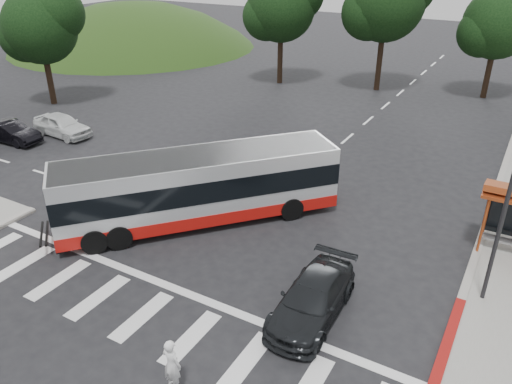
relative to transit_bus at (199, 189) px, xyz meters
The scene contains 15 objects.
ground 2.80m from the transit_bus, 29.84° to the right, with size 140.00×140.00×0.00m, color black.
curb_east 13.06m from the transit_bus, 31.79° to the left, with size 0.30×40.00×0.15m, color #9E9991.
curb_east_red 11.57m from the transit_bus, 16.01° to the right, with size 0.32×6.00×0.15m, color maroon.
hillside_nw 41.62m from the transit_bus, 136.10° to the left, with size 44.00×44.00×10.00m, color #253F14.
crosswalk_ladder 6.67m from the transit_bus, 71.77° to the right, with size 18.00×2.60×0.01m, color silver.
traffic_signal_ne_tall 11.87m from the transit_bus, ahead, with size 0.18×0.37×6.50m.
tree_north_a 25.48m from the transit_bus, 89.74° to the left, with size 6.60×6.15×10.17m.
tree_north_b 28.39m from the transit_bus, 73.24° to the left, with size 5.72×5.33×8.43m.
tree_north_c 24.68m from the transit_bus, 109.02° to the left, with size 6.16×5.74×9.30m.
tree_west_a 22.18m from the transit_bus, 155.91° to the left, with size 5.72×5.33×8.43m.
transit_bus is the anchor object (origin of this frame).
pedestrian 9.28m from the transit_bus, 59.05° to the right, with size 0.61×0.40×1.67m, color white.
dark_sedan 7.64m from the transit_bus, 25.65° to the right, with size 1.85×4.54×1.32m, color black.
west_car_white 14.44m from the transit_bus, 162.50° to the left, with size 1.67×4.16×1.42m, color silver.
west_car_black 15.72m from the transit_bus, behind, with size 1.37×3.93×1.30m, color black.
Camera 1 is at (9.67, -14.23, 11.12)m, focal length 35.00 mm.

